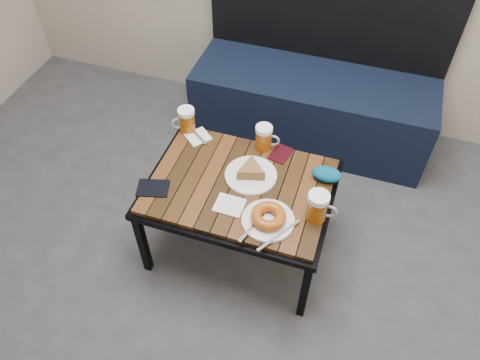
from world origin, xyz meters
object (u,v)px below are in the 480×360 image
(beer_mug_centre, at_px, (264,137))
(knit_pouch, at_px, (327,174))
(bench, at_px, (313,99))
(passport_burgundy, at_px, (281,154))
(beer_mug_right, at_px, (318,207))
(cafe_table, at_px, (240,190))
(plate_pie, at_px, (251,173))
(passport_navy, at_px, (153,188))
(beer_mug_left, at_px, (186,120))
(plate_bagel, at_px, (268,218))

(beer_mug_centre, distance_m, knit_pouch, 0.34)
(bench, distance_m, passport_burgundy, 0.74)
(beer_mug_right, height_order, passport_burgundy, beer_mug_right)
(bench, bearing_deg, cafe_table, -98.98)
(cafe_table, height_order, plate_pie, plate_pie)
(passport_navy, bearing_deg, bench, 139.84)
(beer_mug_left, xyz_separation_m, knit_pouch, (0.72, -0.10, -0.04))
(plate_pie, bearing_deg, beer_mug_left, 153.18)
(beer_mug_left, height_order, plate_bagel, beer_mug_left)
(beer_mug_left, relative_size, beer_mug_right, 0.91)
(cafe_table, xyz_separation_m, beer_mug_centre, (0.03, 0.26, 0.11))
(plate_pie, distance_m, passport_navy, 0.44)
(beer_mug_right, xyz_separation_m, passport_navy, (-0.72, -0.07, -0.07))
(beer_mug_left, bearing_deg, beer_mug_centre, 150.05)
(knit_pouch, bearing_deg, cafe_table, -156.75)
(bench, height_order, beer_mug_right, bench)
(plate_pie, distance_m, passport_burgundy, 0.20)
(cafe_table, relative_size, plate_pie, 3.53)
(beer_mug_centre, relative_size, passport_navy, 0.92)
(plate_pie, distance_m, knit_pouch, 0.34)
(plate_bagel, distance_m, passport_navy, 0.54)
(beer_mug_left, relative_size, passport_burgundy, 1.12)
(beer_mug_centre, height_order, plate_pie, beer_mug_centre)
(cafe_table, relative_size, passport_navy, 5.99)
(beer_mug_centre, height_order, knit_pouch, beer_mug_centre)
(passport_burgundy, bearing_deg, beer_mug_right, -41.97)
(plate_pie, bearing_deg, passport_burgundy, 63.28)
(plate_bagel, relative_size, knit_pouch, 2.07)
(beer_mug_centre, xyz_separation_m, plate_bagel, (0.14, -0.42, -0.04))
(passport_navy, bearing_deg, plate_pie, 102.40)
(beer_mug_left, xyz_separation_m, plate_bagel, (0.54, -0.42, -0.04))
(plate_pie, bearing_deg, beer_mug_right, -22.36)
(plate_bagel, height_order, passport_navy, plate_bagel)
(beer_mug_centre, distance_m, plate_pie, 0.21)
(beer_mug_right, relative_size, passport_burgundy, 1.22)
(cafe_table, relative_size, beer_mug_right, 5.83)
(beer_mug_left, relative_size, plate_bagel, 0.47)
(beer_mug_centre, distance_m, passport_navy, 0.57)
(bench, distance_m, knit_pouch, 0.85)
(plate_bagel, bearing_deg, bench, 91.39)
(passport_navy, bearing_deg, beer_mug_left, 165.14)
(beer_mug_left, relative_size, plate_pie, 0.55)
(cafe_table, height_order, knit_pouch, knit_pouch)
(cafe_table, xyz_separation_m, plate_bagel, (0.18, -0.16, 0.07))
(beer_mug_centre, bearing_deg, cafe_table, -105.70)
(plate_pie, bearing_deg, plate_bagel, -56.89)
(beer_mug_left, height_order, beer_mug_centre, beer_mug_left)
(bench, height_order, passport_burgundy, bench)
(passport_navy, xyz_separation_m, passport_burgundy, (0.48, 0.39, -0.00))
(plate_bagel, height_order, passport_burgundy, plate_bagel)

